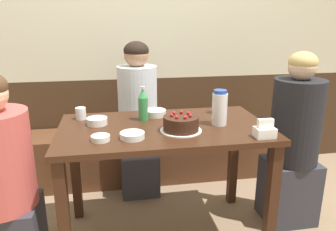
{
  "coord_description": "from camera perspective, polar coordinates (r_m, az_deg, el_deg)",
  "views": [
    {
      "loc": [
        -0.3,
        -1.86,
        1.4
      ],
      "look_at": [
        0.03,
        0.05,
        0.82
      ],
      "focal_mm": 35.0,
      "sensor_mm": 36.0,
      "label": 1
    }
  ],
  "objects": [
    {
      "name": "bench_seat",
      "position": [
        2.95,
        -3.27,
        -6.7
      ],
      "size": [
        2.17,
        0.38,
        0.45
      ],
      "color": "#56331E",
      "rests_on": "ground_plane"
    },
    {
      "name": "glass_water_tall",
      "position": [
        2.27,
        8.65,
        1.64
      ],
      "size": [
        0.08,
        0.08,
        0.1
      ],
      "color": "silver",
      "rests_on": "dining_table"
    },
    {
      "name": "water_pitcher",
      "position": [
        2.01,
        8.97,
        1.31
      ],
      "size": [
        0.09,
        0.09,
        0.22
      ],
      "color": "white",
      "rests_on": "dining_table"
    },
    {
      "name": "person_grey_tee",
      "position": [
        1.94,
        -27.07,
        -10.78
      ],
      "size": [
        0.35,
        0.35,
        1.16
      ],
      "color": "#33333D",
      "rests_on": "ground_plane"
    },
    {
      "name": "soju_bottle",
      "position": [
        2.08,
        -4.37,
        1.95
      ],
      "size": [
        0.06,
        0.06,
        0.22
      ],
      "color": "#388E4C",
      "rests_on": "dining_table"
    },
    {
      "name": "birthday_cake",
      "position": [
        1.89,
        2.28,
        -1.45
      ],
      "size": [
        0.24,
        0.24,
        0.11
      ],
      "color": "white",
      "rests_on": "dining_table"
    },
    {
      "name": "bowl_side_dish",
      "position": [
        2.06,
        -12.26,
        -0.96
      ],
      "size": [
        0.13,
        0.13,
        0.04
      ],
      "color": "white",
      "rests_on": "dining_table"
    },
    {
      "name": "napkin_holder",
      "position": [
        1.87,
        16.5,
        -2.53
      ],
      "size": [
        0.11,
        0.08,
        0.11
      ],
      "color": "white",
      "rests_on": "dining_table"
    },
    {
      "name": "back_wall",
      "position": [
        2.93,
        -4.13,
        13.79
      ],
      "size": [
        4.8,
        0.04,
        2.5
      ],
      "color": "#3D2819",
      "rests_on": "ground_plane"
    },
    {
      "name": "dining_table",
      "position": [
        2.03,
        -0.66,
        -4.85
      ],
      "size": [
        1.27,
        0.72,
        0.77
      ],
      "color": "#381E11",
      "rests_on": "ground_plane"
    },
    {
      "name": "bowl_soup_white",
      "position": [
        1.79,
        -11.67,
        -3.87
      ],
      "size": [
        0.1,
        0.1,
        0.03
      ],
      "color": "white",
      "rests_on": "dining_table"
    },
    {
      "name": "bowl_sauce_shallow",
      "position": [
        1.79,
        -6.24,
        -3.47
      ],
      "size": [
        0.13,
        0.13,
        0.03
      ],
      "color": "white",
      "rests_on": "dining_table"
    },
    {
      "name": "person_pale_blue_shirt",
      "position": [
        2.62,
        -5.2,
        -1.68
      ],
      "size": [
        0.3,
        0.34,
        1.23
      ],
      "rotation": [
        0.0,
        0.0,
        -1.57
      ],
      "color": "#33333D",
      "rests_on": "ground_plane"
    },
    {
      "name": "glass_tumbler_short",
      "position": [
        2.18,
        -14.95,
        0.35
      ],
      "size": [
        0.07,
        0.07,
        0.08
      ],
      "color": "silver",
      "rests_on": "dining_table"
    },
    {
      "name": "bowl_rice_small",
      "position": [
        2.19,
        -2.22,
        0.48
      ],
      "size": [
        0.14,
        0.14,
        0.04
      ],
      "color": "white",
      "rests_on": "dining_table"
    },
    {
      "name": "person_teal_shirt",
      "position": [
        2.39,
        20.98,
        -4.85
      ],
      "size": [
        0.34,
        0.33,
        1.2
      ],
      "rotation": [
        0.0,
        0.0,
        3.14
      ],
      "color": "#33333D",
      "rests_on": "ground_plane"
    }
  ]
}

